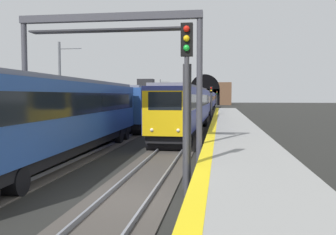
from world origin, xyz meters
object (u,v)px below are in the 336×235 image
(train_adjacent_platform, at_px, (119,107))
(railway_signal_near, at_px, (187,94))
(railway_signal_far, at_px, (217,97))
(catenary_mast_near, at_px, (60,87))
(railway_signal_mid, at_px, (211,101))
(overhead_signal_gantry, at_px, (109,50))
(catenary_mast_far, at_px, (160,94))
(train_main_approaching, at_px, (203,101))

(train_adjacent_platform, distance_m, railway_signal_near, 17.32)
(railway_signal_far, height_order, catenary_mast_near, catenary_mast_near)
(railway_signal_mid, bearing_deg, overhead_signal_gantry, -9.37)
(catenary_mast_near, bearing_deg, catenary_mast_far, -0.01)
(railway_signal_mid, xyz_separation_m, catenary_mast_near, (-12.96, 12.78, 1.48))
(railway_signal_near, distance_m, catenary_mast_near, 22.42)
(railway_signal_near, height_order, catenary_mast_far, catenary_mast_far)
(catenary_mast_near, bearing_deg, railway_signal_near, -145.24)
(overhead_signal_gantry, distance_m, catenary_mast_far, 67.10)
(train_main_approaching, relative_size, railway_signal_near, 15.21)
(train_main_approaching, xyz_separation_m, railway_signal_far, (51.18, -1.80, 0.55))
(catenary_mast_near, bearing_deg, railway_signal_far, -8.67)
(train_main_approaching, bearing_deg, railway_signal_far, 179.10)
(railway_signal_far, distance_m, catenary_mast_far, 32.84)
(train_adjacent_platform, relative_size, railway_signal_far, 8.49)
(railway_signal_near, bearing_deg, overhead_signal_gantry, -141.65)
(railway_signal_mid, height_order, catenary_mast_far, catenary_mast_far)
(railway_signal_far, distance_m, overhead_signal_gantry, 96.91)
(railway_signal_mid, height_order, railway_signal_far, railway_signal_far)
(catenary_mast_near, relative_size, catenary_mast_far, 1.13)
(train_adjacent_platform, xyz_separation_m, railway_signal_far, (86.28, -6.77, 0.49))
(train_adjacent_platform, distance_m, railway_signal_far, 86.54)
(railway_signal_far, relative_size, catenary_mast_far, 0.67)
(railway_signal_far, xyz_separation_m, catenary_mast_far, (-30.25, 12.77, 0.76))
(railway_signal_mid, bearing_deg, train_adjacent_platform, -23.65)
(train_main_approaching, bearing_deg, catenary_mast_far, -151.23)
(railway_signal_mid, height_order, catenary_mast_near, catenary_mast_near)
(railway_signal_near, bearing_deg, train_main_approaching, -177.98)
(railway_signal_far, bearing_deg, railway_signal_mid, 0.00)
(catenary_mast_far, bearing_deg, catenary_mast_near, 179.99)
(train_main_approaching, distance_m, railway_signal_near, 51.05)
(train_main_approaching, xyz_separation_m, overhead_signal_gantry, (-45.60, 2.48, 3.17))
(catenary_mast_near, bearing_deg, overhead_signal_gantry, -146.83)
(overhead_signal_gantry, height_order, catenary_mast_far, overhead_signal_gantry)
(train_adjacent_platform, xyz_separation_m, catenary_mast_near, (2.49, 6.01, 1.70))
(train_main_approaching, xyz_separation_m, catenary_mast_far, (20.94, 10.97, 1.31))
(train_adjacent_platform, xyz_separation_m, overhead_signal_gantry, (-10.50, -2.48, 3.11))
(catenary_mast_far, bearing_deg, railway_signal_far, -22.88)
(train_main_approaching, height_order, overhead_signal_gantry, overhead_signal_gantry)
(overhead_signal_gantry, bearing_deg, catenary_mast_near, 33.17)
(train_main_approaching, relative_size, railway_signal_mid, 19.51)
(train_adjacent_platform, relative_size, catenary_mast_near, 5.03)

